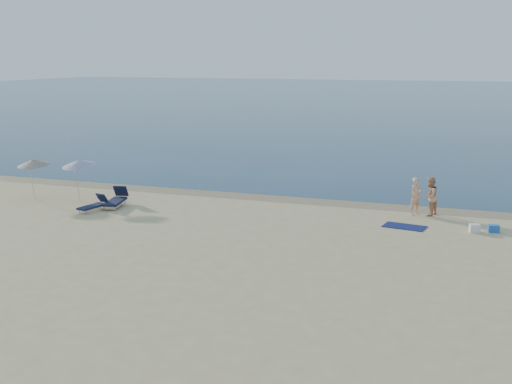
{
  "coord_description": "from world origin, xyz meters",
  "views": [
    {
      "loc": [
        6.89,
        -9.07,
        6.61
      ],
      "look_at": [
        -1.84,
        16.0,
        1.0
      ],
      "focal_mm": 45.0,
      "sensor_mm": 36.0,
      "label": 1
    }
  ],
  "objects_px": {
    "person_right": "(430,196)",
    "blue_cooler": "(493,229)",
    "person_left": "(416,196)",
    "umbrella_near": "(79,163)"
  },
  "relations": [
    {
      "from": "person_right",
      "to": "blue_cooler",
      "type": "xyz_separation_m",
      "value": [
        2.55,
        -1.94,
        -0.68
      ]
    },
    {
      "from": "person_right",
      "to": "blue_cooler",
      "type": "bearing_deg",
      "value": 73.92
    },
    {
      "from": "person_left",
      "to": "person_right",
      "type": "distance_m",
      "value": 0.58
    },
    {
      "from": "umbrella_near",
      "to": "person_right",
      "type": "bearing_deg",
      "value": 15.96
    },
    {
      "from": "person_right",
      "to": "person_left",
      "type": "bearing_deg",
      "value": -67.42
    },
    {
      "from": "person_right",
      "to": "umbrella_near",
      "type": "relative_size",
      "value": 0.8
    },
    {
      "from": "person_right",
      "to": "umbrella_near",
      "type": "xyz_separation_m",
      "value": [
        -15.65,
        -2.39,
        0.95
      ]
    },
    {
      "from": "blue_cooler",
      "to": "umbrella_near",
      "type": "relative_size",
      "value": 0.2
    },
    {
      "from": "person_right",
      "to": "blue_cooler",
      "type": "distance_m",
      "value": 3.28
    },
    {
      "from": "person_left",
      "to": "person_right",
      "type": "relative_size",
      "value": 0.96
    }
  ]
}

